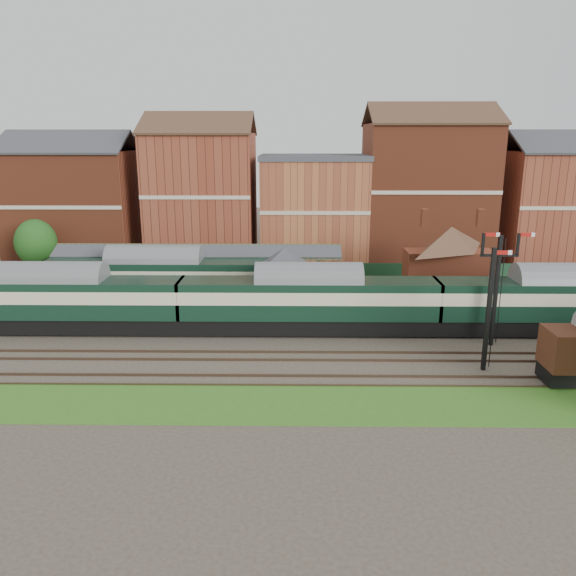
{
  "coord_description": "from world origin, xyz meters",
  "views": [
    {
      "loc": [
        -2.16,
        -40.73,
        14.46
      ],
      "look_at": [
        -2.7,
        2.0,
        3.0
      ],
      "focal_mm": 35.0,
      "sensor_mm": 36.0,
      "label": 1
    }
  ],
  "objects_px": {
    "dmu_train": "(308,300)",
    "platform_railcar": "(156,278)",
    "signal_box": "(285,282)",
    "semaphore_bracket": "(497,283)"
  },
  "relations": [
    {
      "from": "dmu_train",
      "to": "platform_railcar",
      "type": "height_order",
      "value": "platform_railcar"
    },
    {
      "from": "dmu_train",
      "to": "platform_railcar",
      "type": "distance_m",
      "value": 14.67
    },
    {
      "from": "platform_railcar",
      "to": "dmu_train",
      "type": "bearing_deg",
      "value": -26.3
    },
    {
      "from": "signal_box",
      "to": "dmu_train",
      "type": "xyz_separation_m",
      "value": [
        1.88,
        -3.25,
        -0.59
      ]
    },
    {
      "from": "signal_box",
      "to": "dmu_train",
      "type": "bearing_deg",
      "value": -60.0
    },
    {
      "from": "signal_box",
      "to": "platform_railcar",
      "type": "distance_m",
      "value": 11.75
    },
    {
      "from": "semaphore_bracket",
      "to": "signal_box",
      "type": "bearing_deg",
      "value": 159.08
    },
    {
      "from": "semaphore_bracket",
      "to": "dmu_train",
      "type": "xyz_separation_m",
      "value": [
        -13.16,
        2.5,
        -2.03
      ]
    },
    {
      "from": "semaphore_bracket",
      "to": "platform_railcar",
      "type": "height_order",
      "value": "semaphore_bracket"
    },
    {
      "from": "signal_box",
      "to": "dmu_train",
      "type": "height_order",
      "value": "signal_box"
    }
  ]
}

